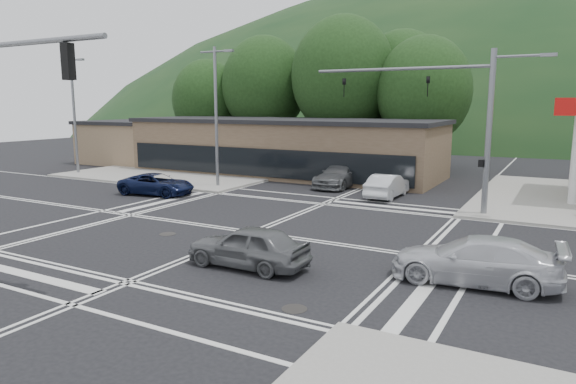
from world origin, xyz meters
The scene contains 19 objects.
ground centered at (0.00, 0.00, 0.00)m, with size 120.00×120.00×0.00m, color black.
sidewalk_nw centered at (-15.00, 15.00, 0.07)m, with size 16.00×16.00×0.15m, color gray.
commercial_row centered at (-8.00, 17.00, 2.00)m, with size 24.00×8.00×4.00m, color brown.
commercial_nw centered at (-24.00, 17.00, 1.80)m, with size 8.00×7.00×3.60m, color #846B4F.
hill_north centered at (0.00, 90.00, 0.00)m, with size 252.00×126.00×140.00m, color #173419.
tree_n_a centered at (-14.00, 24.00, 7.14)m, with size 8.00×8.00×11.75m.
tree_n_b centered at (-6.00, 24.00, 7.79)m, with size 9.00×9.00×12.98m.
tree_n_c centered at (1.00, 24.00, 6.49)m, with size 7.60×7.60×10.87m.
tree_n_d centered at (-20.00, 23.00, 5.84)m, with size 6.80×6.80×9.76m.
tree_n_e centered at (-2.00, 28.00, 7.14)m, with size 8.40×8.40×11.98m.
streetlight_nw centered at (-8.44, 9.00, 5.05)m, with size 2.50×0.25×9.00m.
streetlight_w centered at (-21.94, 9.00, 5.05)m, with size 2.50×0.25×9.00m.
signal_mast_ne centered at (6.95, 8.20, 5.07)m, with size 11.65×0.30×8.00m.
car_blue_west centered at (-10.09, 5.00, 0.64)m, with size 2.14×4.63×1.29m, color #0B1333.
car_grey_center centered at (2.43, -4.05, 0.72)m, with size 1.70×4.23×1.44m, color #5B5D5F.
car_silver_east centered at (9.40, -2.04, 0.73)m, with size 2.04×5.01×1.46m, color silver.
car_queue_a centered at (2.44, 10.85, 0.69)m, with size 1.47×4.21×1.39m, color silver.
car_queue_b centered at (1.00, 16.22, 0.72)m, with size 1.71×4.25×1.45m, color silver.
car_northbound centered at (-1.54, 13.20, 0.77)m, with size 2.15×5.28×1.53m, color #5B5E60.
Camera 1 is at (11.64, -18.04, 5.45)m, focal length 32.00 mm.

